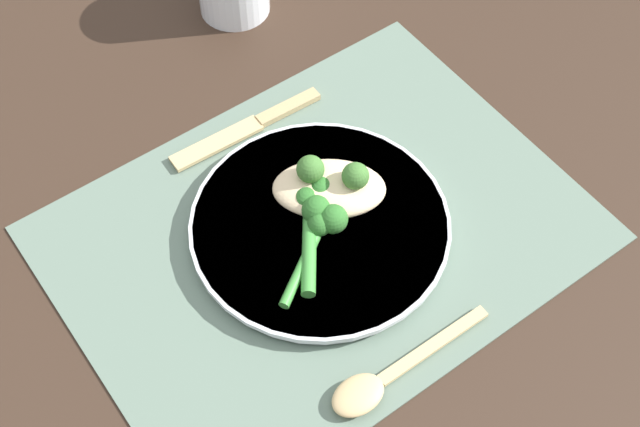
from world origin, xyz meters
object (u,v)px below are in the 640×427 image
at_px(spoon, 375,384).
at_px(plate, 320,226).
at_px(broccoli_stalk_rear, 320,223).
at_px(knife, 249,127).
at_px(broccoli_stalk_left, 312,207).
at_px(chicken_fillet, 329,189).

bearing_deg(spoon, plate, -19.19).
bearing_deg(broccoli_stalk_rear, knife, 138.94).
xyz_separation_m(broccoli_stalk_left, spoon, (-0.05, -0.17, -0.02)).
distance_m(broccoli_stalk_left, spoon, 0.18).
relative_size(chicken_fillet, broccoli_stalk_rear, 1.24).
xyz_separation_m(plate, spoon, (-0.05, -0.15, -0.00)).
height_order(broccoli_stalk_rear, knife, broccoli_stalk_rear).
xyz_separation_m(chicken_fillet, spoon, (-0.08, -0.17, -0.02)).
distance_m(broccoli_stalk_rear, spoon, 0.16).
bearing_deg(chicken_fillet, broccoli_stalk_left, -165.04).
relative_size(knife, spoon, 1.05).
xyz_separation_m(broccoli_stalk_rear, spoon, (-0.05, -0.15, -0.02)).
relative_size(plate, chicken_fillet, 1.93).
xyz_separation_m(chicken_fillet, knife, (-0.01, 0.13, -0.02)).
bearing_deg(broccoli_stalk_left, plate, -51.39).
bearing_deg(spoon, knife, -12.93).
distance_m(plate, chicken_fillet, 0.04).
bearing_deg(broccoli_stalk_left, knife, 119.55).
bearing_deg(knife, broccoli_stalk_rear, 173.98).
relative_size(chicken_fillet, spoon, 0.77).
bearing_deg(chicken_fillet, broccoli_stalk_rear, -138.95).
height_order(chicken_fillet, broccoli_stalk_rear, broccoli_stalk_rear).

